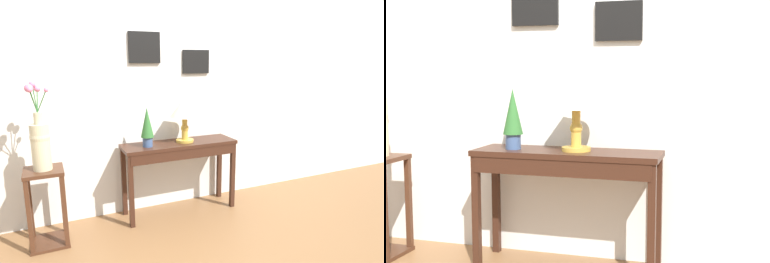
% 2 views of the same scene
% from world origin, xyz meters
% --- Properties ---
extents(back_wall_with_art, '(9.00, 0.13, 2.80)m').
position_xyz_m(back_wall_with_art, '(-0.00, 1.41, 1.40)').
color(back_wall_with_art, silver).
rests_on(back_wall_with_art, ground).
extents(console_table, '(1.17, 0.36, 0.75)m').
position_xyz_m(console_table, '(0.03, 1.12, 0.63)').
color(console_table, '#381E14').
rests_on(console_table, ground).
extents(table_lamp, '(0.30, 0.30, 0.47)m').
position_xyz_m(table_lamp, '(0.09, 1.14, 1.09)').
color(table_lamp, gold).
rests_on(table_lamp, console_table).
extents(potted_plant_on_console, '(0.13, 0.13, 0.38)m').
position_xyz_m(potted_plant_on_console, '(-0.31, 1.10, 0.96)').
color(potted_plant_on_console, '#3D5684').
rests_on(potted_plant_on_console, console_table).
extents(pedestal_stand_left, '(0.31, 0.31, 0.68)m').
position_xyz_m(pedestal_stand_left, '(-1.25, 1.01, 0.34)').
color(pedestal_stand_left, '#472819').
rests_on(pedestal_stand_left, ground).
extents(flower_vase_tall, '(0.18, 0.18, 0.73)m').
position_xyz_m(flower_vase_tall, '(-1.25, 1.01, 0.93)').
color(flower_vase_tall, beige).
rests_on(flower_vase_tall, pedestal_stand_left).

